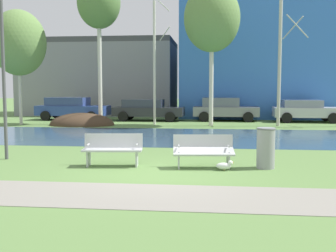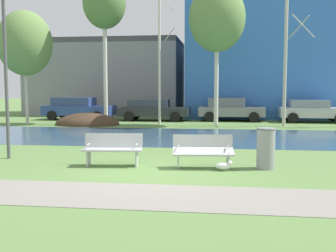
{
  "view_description": "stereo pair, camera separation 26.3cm",
  "coord_description": "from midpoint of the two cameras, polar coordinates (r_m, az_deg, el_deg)",
  "views": [
    {
      "loc": [
        1.42,
        -9.9,
        2.11
      ],
      "look_at": [
        0.24,
        1.15,
        1.07
      ],
      "focal_mm": 43.42,
      "sensor_mm": 36.0,
      "label": 1
    },
    {
      "loc": [
        1.68,
        -9.87,
        2.11
      ],
      "look_at": [
        0.24,
        1.15,
        1.07
      ],
      "focal_mm": 43.42,
      "sensor_mm": 36.0,
      "label": 2
    }
  ],
  "objects": [
    {
      "name": "seagull",
      "position": [
        10.54,
        7.25,
        -5.53
      ],
      "size": [
        0.47,
        0.17,
        0.27
      ],
      "color": "white",
      "rests_on": "ground"
    },
    {
      "name": "ground_plane",
      "position": [
        20.06,
        1.64,
        -0.7
      ],
      "size": [
        120.0,
        120.0,
        0.0
      ],
      "primitive_type": "plane",
      "color": "#5B7F42"
    },
    {
      "name": "parked_wagon_fourth_silver",
      "position": [
        26.61,
        18.5,
        2.11
      ],
      "size": [
        4.15,
        2.17,
        1.37
      ],
      "color": "#B2B5BC",
      "rests_on": "ground"
    },
    {
      "name": "birch_center_right",
      "position": [
        23.4,
        15.21,
        8.87
      ],
      "size": [
        1.58,
        2.65,
        7.0
      ],
      "color": "#BCB7A8",
      "rests_on": "ground"
    },
    {
      "name": "birch_center",
      "position": [
        23.25,
        5.85,
        14.77
      ],
      "size": [
        3.1,
        3.1,
        7.82
      ],
      "color": "beige",
      "rests_on": "ground"
    },
    {
      "name": "birch_center_left",
      "position": [
        23.62,
        -2.21,
        10.86
      ],
      "size": [
        1.0,
        1.78,
        8.64
      ],
      "color": "beige",
      "rests_on": "ground"
    },
    {
      "name": "bench_left",
      "position": [
        11.16,
        -8.43,
        -3.17
      ],
      "size": [
        1.65,
        0.72,
        0.87
      ],
      "color": "#B2B5B7",
      "rests_on": "ground"
    },
    {
      "name": "parked_van_nearest_blue",
      "position": [
        27.74,
        -13.62,
        2.46
      ],
      "size": [
        4.73,
        2.16,
        1.49
      ],
      "color": "#2D4793",
      "rests_on": "ground"
    },
    {
      "name": "parked_hatch_third_grey",
      "position": [
        26.42,
        7.64,
        2.42
      ],
      "size": [
        4.19,
        2.15,
        1.49
      ],
      "color": "slate",
      "rests_on": "ground"
    },
    {
      "name": "river_band",
      "position": [
        17.78,
        1.06,
        -1.46
      ],
      "size": [
        80.0,
        6.85,
        0.01
      ],
      "primitive_type": "cube",
      "color": "#33516B",
      "rests_on": "ground"
    },
    {
      "name": "parked_sedan_second_dark",
      "position": [
        26.38,
        -3.2,
        2.36
      ],
      "size": [
        4.59,
        2.13,
        1.38
      ],
      "color": "#282B30",
      "rests_on": "ground"
    },
    {
      "name": "paved_path_strip",
      "position": [
        8.12,
        -5.17,
        -9.72
      ],
      "size": [
        60.0,
        1.91,
        0.01
      ],
      "primitive_type": "cube",
      "color": "gray",
      "rests_on": "ground"
    },
    {
      "name": "streetlamp",
      "position": [
        13.01,
        -22.76,
        10.5
      ],
      "size": [
        0.32,
        0.32,
        5.01
      ],
      "color": "#4C4C51",
      "rests_on": "ground"
    },
    {
      "name": "soil_mound",
      "position": [
        23.76,
        -12.29,
        0.13
      ],
      "size": [
        3.73,
        2.7,
        1.41
      ],
      "primitive_type": "ellipsoid",
      "color": "#423021",
      "rests_on": "ground"
    },
    {
      "name": "trash_bin",
      "position": [
        10.98,
        12.9,
        -2.94
      ],
      "size": [
        0.5,
        0.5,
        1.08
      ],
      "color": "gray",
      "rests_on": "ground"
    },
    {
      "name": "building_blue_store",
      "position": [
        32.56,
        12.29,
        9.58
      ],
      "size": [
        11.51,
        9.85,
        9.17
      ],
      "color": "#3870C6",
      "rests_on": "ground"
    },
    {
      "name": "birch_left",
      "position": [
        24.83,
        -10.0,
        16.57
      ],
      "size": [
        2.5,
        2.5,
        9.04
      ],
      "color": "beige",
      "rests_on": "ground"
    },
    {
      "name": "bench_right",
      "position": [
        10.82,
        4.3,
        -3.4
      ],
      "size": [
        1.65,
        0.71,
        0.87
      ],
      "color": "#B2B5B7",
      "rests_on": "ground"
    },
    {
      "name": "building_grey_warehouse",
      "position": [
        33.68,
        -9.5,
        6.68
      ],
      "size": [
        11.81,
        6.65,
        5.88
      ],
      "color": "gray",
      "rests_on": "ground"
    },
    {
      "name": "birch_far_left",
      "position": [
        25.14,
        -20.54,
        10.87
      ],
      "size": [
        3.1,
        3.1,
        6.55
      ],
      "color": "beige",
      "rests_on": "ground"
    }
  ]
}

